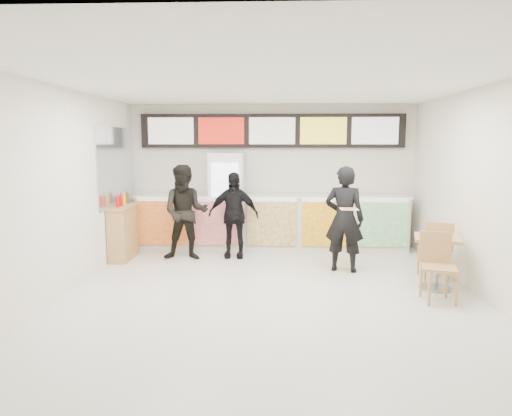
# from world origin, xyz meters

# --- Properties ---
(floor) EXTENTS (7.00, 7.00, 0.00)m
(floor) POSITION_xyz_m (0.00, 0.00, 0.00)
(floor) COLOR beige
(floor) RESTS_ON ground
(ceiling) EXTENTS (7.00, 7.00, 0.00)m
(ceiling) POSITION_xyz_m (0.00, 0.00, 3.00)
(ceiling) COLOR white
(ceiling) RESTS_ON wall_back
(wall_back) EXTENTS (6.00, 0.00, 6.00)m
(wall_back) POSITION_xyz_m (0.00, 3.50, 1.50)
(wall_back) COLOR silver
(wall_back) RESTS_ON floor
(wall_left) EXTENTS (0.00, 7.00, 7.00)m
(wall_left) POSITION_xyz_m (-3.00, 0.00, 1.50)
(wall_left) COLOR silver
(wall_left) RESTS_ON floor
(wall_right) EXTENTS (0.00, 7.00, 7.00)m
(wall_right) POSITION_xyz_m (3.00, 0.00, 1.50)
(wall_right) COLOR silver
(wall_right) RESTS_ON floor
(service_counter) EXTENTS (5.56, 0.77, 1.14)m
(service_counter) POSITION_xyz_m (0.00, 3.09, 0.57)
(service_counter) COLOR silver
(service_counter) RESTS_ON floor
(menu_board) EXTENTS (5.50, 0.14, 0.70)m
(menu_board) POSITION_xyz_m (0.00, 3.41, 2.45)
(menu_board) COLOR black
(menu_board) RESTS_ON wall_back
(drinks_fridge) EXTENTS (0.70, 0.67, 2.00)m
(drinks_fridge) POSITION_xyz_m (-0.93, 3.11, 1.00)
(drinks_fridge) COLOR white
(drinks_fridge) RESTS_ON floor
(mirror_panel) EXTENTS (0.01, 2.00, 1.50)m
(mirror_panel) POSITION_xyz_m (-2.99, 2.45, 1.75)
(mirror_panel) COLOR #B2B7BF
(mirror_panel) RESTS_ON wall_left
(customer_main) EXTENTS (0.76, 0.61, 1.82)m
(customer_main) POSITION_xyz_m (1.25, 1.49, 0.91)
(customer_main) COLOR black
(customer_main) RESTS_ON floor
(customer_left) EXTENTS (0.90, 0.72, 1.80)m
(customer_left) POSITION_xyz_m (-1.62, 2.19, 0.90)
(customer_left) COLOR black
(customer_left) RESTS_ON floor
(customer_mid) EXTENTS (0.99, 0.45, 1.65)m
(customer_mid) POSITION_xyz_m (-0.73, 2.39, 0.83)
(customer_mid) COLOR black
(customer_mid) RESTS_ON floor
(pizza_slice) EXTENTS (0.36, 0.36, 0.02)m
(pizza_slice) POSITION_xyz_m (1.25, 1.04, 1.16)
(pizza_slice) COLOR beige
(pizza_slice) RESTS_ON customer_main
(cafe_table) EXTENTS (0.87, 1.70, 0.96)m
(cafe_table) POSITION_xyz_m (2.50, 0.55, 0.56)
(cafe_table) COLOR tan
(cafe_table) RESTS_ON floor
(condiment_ledge) EXTENTS (0.37, 0.92, 1.22)m
(condiment_ledge) POSITION_xyz_m (-2.82, 2.17, 0.52)
(condiment_ledge) COLOR tan
(condiment_ledge) RESTS_ON floor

